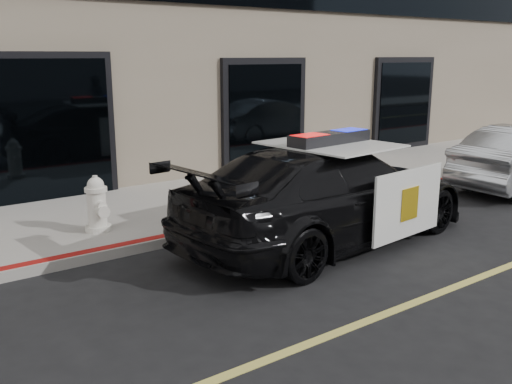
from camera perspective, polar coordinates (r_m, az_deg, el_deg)
ground at (r=6.03m, az=6.73°, el=-14.34°), size 120.00×120.00×0.00m
sidewalk_n at (r=10.20m, az=-13.74°, el=-2.41°), size 60.00×3.50×0.15m
police_car at (r=8.73m, az=7.26°, el=-0.15°), size 3.15×5.61×1.70m
fire_hydrant at (r=9.09m, az=-15.61°, el=-1.30°), size 0.40×0.55×0.88m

